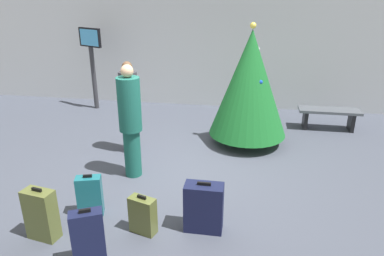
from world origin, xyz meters
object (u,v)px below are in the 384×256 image
object	(u,v)px
traveller_0	(130,120)
suitcase_3	(143,215)
flight_info_kiosk	(92,55)
suitcase_4	(204,207)
suitcase_0	(88,239)
suitcase_1	(41,215)
suitcase_2	(90,196)
holiday_tree	(250,84)
waiting_bench	(329,114)
traveller_1	(130,106)

from	to	relation	value
traveller_0	suitcase_3	bearing A→B (deg)	-66.97
flight_info_kiosk	suitcase_4	size ratio (longest dim) A/B	3.00
suitcase_0	suitcase_1	world-z (taller)	suitcase_0
flight_info_kiosk	suitcase_0	world-z (taller)	flight_info_kiosk
suitcase_2	suitcase_3	size ratio (longest dim) A/B	1.14
holiday_tree	waiting_bench	bearing A→B (deg)	31.15
holiday_tree	suitcase_3	size ratio (longest dim) A/B	4.45
traveller_1	suitcase_1	xyz separation A→B (m)	(-0.27, -2.71, -0.60)
traveller_0	suitcase_4	world-z (taller)	traveller_0
traveller_1	suitcase_4	size ratio (longest dim) A/B	2.53
suitcase_0	suitcase_4	xyz separation A→B (m)	(1.19, 0.87, -0.02)
flight_info_kiosk	suitcase_1	world-z (taller)	flight_info_kiosk
suitcase_3	suitcase_4	xyz separation A→B (m)	(0.77, 0.19, 0.08)
holiday_tree	traveller_0	distance (m)	2.58
suitcase_0	suitcase_1	xyz separation A→B (m)	(-0.80, 0.36, -0.02)
suitcase_3	suitcase_1	bearing A→B (deg)	-165.32
waiting_bench	suitcase_1	bearing A→B (deg)	-132.91
suitcase_0	suitcase_3	distance (m)	0.81
flight_info_kiosk	traveller_1	size ratio (longest dim) A/B	1.19
holiday_tree	suitcase_4	size ratio (longest dim) A/B	3.45
suitcase_0	suitcase_3	world-z (taller)	suitcase_0
holiday_tree	suitcase_1	bearing A→B (deg)	-125.12
suitcase_2	suitcase_3	bearing A→B (deg)	-17.46
flight_info_kiosk	holiday_tree	bearing A→B (deg)	-22.58
traveller_1	suitcase_0	size ratio (longest dim) A/B	2.38
suitcase_3	suitcase_2	bearing A→B (deg)	162.54
holiday_tree	traveller_1	bearing A→B (deg)	-159.56
suitcase_3	suitcase_4	distance (m)	0.80
flight_info_kiosk	suitcase_2	size ratio (longest dim) A/B	3.40
suitcase_1	traveller_0	bearing A→B (deg)	71.61
suitcase_2	suitcase_3	world-z (taller)	suitcase_2
traveller_0	suitcase_0	distance (m)	2.26
flight_info_kiosk	suitcase_3	world-z (taller)	flight_info_kiosk
holiday_tree	suitcase_4	xyz separation A→B (m)	(-0.49, -3.02, -0.93)
traveller_1	suitcase_3	bearing A→B (deg)	-68.08
traveller_0	suitcase_0	bearing A→B (deg)	-84.56
traveller_1	suitcase_4	world-z (taller)	traveller_1
traveller_0	traveller_1	xyz separation A→B (m)	(-0.33, 0.91, -0.07)
holiday_tree	suitcase_2	world-z (taller)	holiday_tree
holiday_tree	traveller_0	bearing A→B (deg)	-137.39
suitcase_3	suitcase_4	world-z (taller)	suitcase_4
suitcase_4	waiting_bench	bearing A→B (deg)	60.71
flight_info_kiosk	traveller_0	size ratio (longest dim) A/B	1.11
suitcase_4	traveller_1	bearing A→B (deg)	128.30
suitcase_1	suitcase_3	xyz separation A→B (m)	(1.23, 0.32, -0.09)
flight_info_kiosk	suitcase_0	xyz separation A→B (m)	(2.41, -5.59, -1.07)
suitcase_2	suitcase_1	bearing A→B (deg)	-122.40
flight_info_kiosk	suitcase_0	size ratio (longest dim) A/B	2.82
traveller_1	holiday_tree	bearing A→B (deg)	20.44
suitcase_1	holiday_tree	bearing A→B (deg)	54.88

